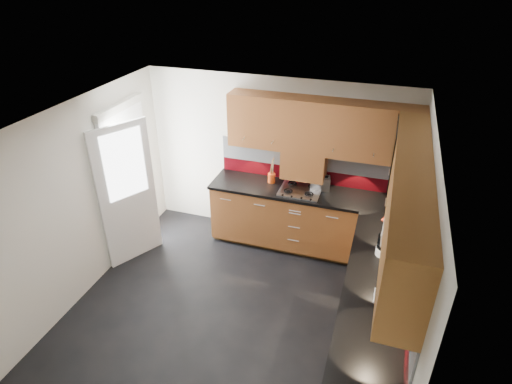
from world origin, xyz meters
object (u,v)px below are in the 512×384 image
(toaster, at_px, (320,183))
(food_processor, at_px, (384,245))
(utensil_pot, at_px, (272,176))
(gas_hob, at_px, (300,190))

(toaster, xyz_separation_m, food_processor, (0.93, -1.25, 0.04))
(utensil_pot, xyz_separation_m, toaster, (0.69, 0.01, 0.00))
(toaster, bearing_deg, gas_hob, -150.24)
(gas_hob, height_order, utensil_pot, utensil_pot)
(gas_hob, xyz_separation_m, food_processor, (1.17, -1.11, 0.11))
(utensil_pot, relative_size, food_processor, 1.36)
(gas_hob, bearing_deg, utensil_pot, 163.77)
(toaster, bearing_deg, food_processor, -53.32)
(toaster, distance_m, food_processor, 1.55)
(gas_hob, xyz_separation_m, utensil_pot, (-0.45, 0.13, 0.07))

